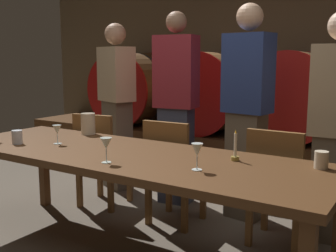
{
  "coord_description": "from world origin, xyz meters",
  "views": [
    {
      "loc": [
        1.66,
        -1.82,
        1.37
      ],
      "look_at": [
        -0.05,
        0.85,
        0.85
      ],
      "focal_mm": 44.23,
      "sensor_mm": 36.0,
      "label": 1
    }
  ],
  "objects_px": {
    "wine_barrel_center_left": "(211,92)",
    "wine_barrel_center_right": "(297,96)",
    "guest_center_left": "(176,107)",
    "candle_center": "(235,152)",
    "guest_far_left": "(117,105)",
    "cup_right": "(321,160)",
    "cup_left": "(17,137)",
    "wine_barrel_far_left": "(135,89)",
    "wine_glass_center_left": "(57,130)",
    "chair_left": "(100,155)",
    "chair_center": "(172,167)",
    "chair_right": "(278,182)",
    "dining_table": "(127,162)",
    "pitcher": "(88,124)",
    "wine_glass_far_right": "(197,151)",
    "guest_center_right": "(247,110)",
    "wine_glass_center_right": "(106,144)"
  },
  "relations": [
    {
      "from": "wine_barrel_center_left",
      "to": "wine_barrel_center_right",
      "type": "relative_size",
      "value": 1.0
    },
    {
      "from": "guest_center_left",
      "to": "candle_center",
      "type": "height_order",
      "value": "guest_center_left"
    },
    {
      "from": "guest_far_left",
      "to": "guest_center_left",
      "type": "distance_m",
      "value": 0.76
    },
    {
      "from": "wine_barrel_center_left",
      "to": "cup_right",
      "type": "bearing_deg",
      "value": -48.17
    },
    {
      "from": "cup_left",
      "to": "guest_center_left",
      "type": "bearing_deg",
      "value": 67.33
    },
    {
      "from": "guest_center_left",
      "to": "wine_barrel_center_left",
      "type": "bearing_deg",
      "value": -90.35
    },
    {
      "from": "wine_barrel_far_left",
      "to": "wine_glass_center_left",
      "type": "bearing_deg",
      "value": -67.14
    },
    {
      "from": "wine_barrel_far_left",
      "to": "wine_barrel_center_right",
      "type": "relative_size",
      "value": 1.0
    },
    {
      "from": "chair_left",
      "to": "guest_center_left",
      "type": "relative_size",
      "value": 0.49
    },
    {
      "from": "chair_center",
      "to": "chair_right",
      "type": "relative_size",
      "value": 1.0
    },
    {
      "from": "wine_barrel_center_right",
      "to": "candle_center",
      "type": "bearing_deg",
      "value": -85.06
    },
    {
      "from": "chair_center",
      "to": "guest_far_left",
      "type": "relative_size",
      "value": 0.51
    },
    {
      "from": "wine_barrel_far_left",
      "to": "guest_center_left",
      "type": "distance_m",
      "value": 1.57
    },
    {
      "from": "wine_barrel_center_left",
      "to": "dining_table",
      "type": "distance_m",
      "value": 2.19
    },
    {
      "from": "candle_center",
      "to": "wine_glass_center_left",
      "type": "bearing_deg",
      "value": -169.63
    },
    {
      "from": "chair_center",
      "to": "pitcher",
      "type": "relative_size",
      "value": 4.99
    },
    {
      "from": "chair_center",
      "to": "wine_barrel_center_right",
      "type": "bearing_deg",
      "value": -113.71
    },
    {
      "from": "wine_barrel_far_left",
      "to": "wine_glass_far_right",
      "type": "distance_m",
      "value": 3.11
    },
    {
      "from": "chair_center",
      "to": "pitcher",
      "type": "bearing_deg",
      "value": 19.08
    },
    {
      "from": "wine_barrel_far_left",
      "to": "chair_right",
      "type": "height_order",
      "value": "wine_barrel_far_left"
    },
    {
      "from": "guest_center_right",
      "to": "pitcher",
      "type": "distance_m",
      "value": 1.34
    },
    {
      "from": "wine_barrel_center_right",
      "to": "candle_center",
      "type": "relative_size",
      "value": 4.7
    },
    {
      "from": "guest_center_right",
      "to": "wine_barrel_center_left",
      "type": "bearing_deg",
      "value": -42.34
    },
    {
      "from": "chair_right",
      "to": "guest_far_left",
      "type": "xyz_separation_m",
      "value": [
        -1.89,
        0.48,
        0.4
      ]
    },
    {
      "from": "wine_barrel_far_left",
      "to": "wine_barrel_center_right",
      "type": "bearing_deg",
      "value": 0.0
    },
    {
      "from": "wine_barrel_center_right",
      "to": "guest_center_right",
      "type": "bearing_deg",
      "value": -97.56
    },
    {
      "from": "dining_table",
      "to": "cup_left",
      "type": "relative_size",
      "value": 26.93
    },
    {
      "from": "dining_table",
      "to": "chair_right",
      "type": "relative_size",
      "value": 3.14
    },
    {
      "from": "wine_barrel_far_left",
      "to": "candle_center",
      "type": "xyz_separation_m",
      "value": [
        2.23,
        -1.93,
        -0.19
      ]
    },
    {
      "from": "wine_barrel_center_right",
      "to": "guest_center_left",
      "type": "xyz_separation_m",
      "value": [
        -0.84,
        -0.99,
        -0.07
      ]
    },
    {
      "from": "chair_right",
      "to": "cup_left",
      "type": "height_order",
      "value": "chair_right"
    },
    {
      "from": "wine_barrel_center_left",
      "to": "cup_left",
      "type": "relative_size",
      "value": 8.99
    },
    {
      "from": "cup_right",
      "to": "wine_glass_center_right",
      "type": "bearing_deg",
      "value": -153.32
    },
    {
      "from": "wine_barrel_far_left",
      "to": "cup_right",
      "type": "xyz_separation_m",
      "value": [
        2.73,
        -1.83,
        -0.2
      ]
    },
    {
      "from": "wine_glass_far_right",
      "to": "chair_center",
      "type": "bearing_deg",
      "value": 130.12
    },
    {
      "from": "chair_left",
      "to": "guest_center_right",
      "type": "height_order",
      "value": "guest_center_right"
    },
    {
      "from": "wine_barrel_center_left",
      "to": "chair_right",
      "type": "distance_m",
      "value": 1.96
    },
    {
      "from": "wine_glass_center_left",
      "to": "wine_glass_center_right",
      "type": "relative_size",
      "value": 0.92
    },
    {
      "from": "pitcher",
      "to": "cup_left",
      "type": "xyz_separation_m",
      "value": [
        -0.16,
        -0.59,
        -0.04
      ]
    },
    {
      "from": "wine_barrel_center_left",
      "to": "cup_right",
      "type": "distance_m",
      "value": 2.47
    },
    {
      "from": "dining_table",
      "to": "guest_center_left",
      "type": "relative_size",
      "value": 1.54
    },
    {
      "from": "wine_barrel_far_left",
      "to": "dining_table",
      "type": "relative_size",
      "value": 0.33
    },
    {
      "from": "pitcher",
      "to": "wine_glass_center_left",
      "type": "bearing_deg",
      "value": -77.8
    },
    {
      "from": "wine_glass_center_right",
      "to": "chair_right",
      "type": "bearing_deg",
      "value": 52.5
    },
    {
      "from": "guest_far_left",
      "to": "guest_center_left",
      "type": "bearing_deg",
      "value": -164.4
    },
    {
      "from": "guest_center_right",
      "to": "wine_glass_center_left",
      "type": "relative_size",
      "value": 12.75
    },
    {
      "from": "pitcher",
      "to": "wine_glass_far_right",
      "type": "distance_m",
      "value": 1.41
    },
    {
      "from": "wine_barrel_center_left",
      "to": "chair_center",
      "type": "relative_size",
      "value": 1.05
    },
    {
      "from": "candle_center",
      "to": "wine_glass_center_right",
      "type": "bearing_deg",
      "value": -143.39
    },
    {
      "from": "wine_barrel_far_left",
      "to": "pitcher",
      "type": "relative_size",
      "value": 5.24
    }
  ]
}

